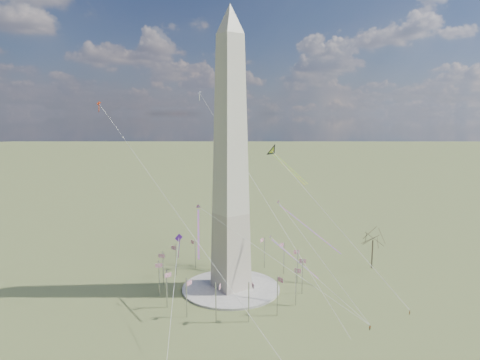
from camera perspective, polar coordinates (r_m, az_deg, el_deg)
ground at (r=163.17m, az=-1.21°, el=-14.33°), size 2000.00×2000.00×0.00m
plaza at (r=163.01m, az=-1.21°, el=-14.20°), size 36.00×36.00×0.80m
washington_monument at (r=150.90m, az=-1.27°, el=2.66°), size 15.56×15.56×100.00m
flagpole_ring at (r=160.45m, az=-1.22°, el=-11.94°), size 54.40×54.40×13.00m
tree_near at (r=187.39m, az=17.31°, el=-7.43°), size 10.41×10.41×18.23m
person_east at (r=154.39m, az=21.68°, el=-16.07°), size 0.66×0.54×1.54m
person_centre at (r=140.97m, az=16.94°, el=-18.30°), size 0.92×0.41×1.54m
kite_delta_black at (r=178.11m, az=4.58°, el=3.61°), size 9.38×19.22×15.65m
kite_diamond_purple at (r=145.32m, az=-8.16°, el=-8.00°), size 1.82×2.84×8.66m
kite_streamer_left at (r=149.51m, az=7.84°, el=-5.24°), size 10.95×22.19×16.28m
kite_streamer_mid at (r=142.73m, az=-5.57°, el=-5.97°), size 10.94×17.34×13.36m
kite_streamer_right at (r=170.14m, az=6.28°, el=-9.48°), size 9.65×19.68×14.40m
kite_small_red at (r=164.92m, az=-18.31°, el=9.56°), size 1.29×1.46×3.97m
kite_small_white at (r=195.54m, az=-5.44°, el=11.38°), size 1.31×2.02×4.43m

